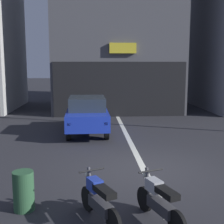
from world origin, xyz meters
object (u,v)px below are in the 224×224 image
at_px(motorcycle_blue_row_leftmost, 99,200).
at_px(motorcycle_silver_row_left_mid, 159,201).
at_px(trash_bin, 24,191).
at_px(car_blue_crossing_near, 87,114).

xyz_separation_m(motorcycle_blue_row_leftmost, motorcycle_silver_row_left_mid, (1.16, -0.12, 0.00)).
height_order(motorcycle_blue_row_leftmost, trash_bin, motorcycle_blue_row_leftmost).
bearing_deg(motorcycle_blue_row_leftmost, trash_bin, 158.97).
xyz_separation_m(car_blue_crossing_near, trash_bin, (-1.24, -7.30, -0.46)).
bearing_deg(car_blue_crossing_near, trash_bin, -99.68).
distance_m(car_blue_crossing_near, motorcycle_blue_row_leftmost, 7.92).
relative_size(motorcycle_blue_row_leftmost, trash_bin, 1.82).
xyz_separation_m(car_blue_crossing_near, motorcycle_silver_row_left_mid, (1.49, -8.02, -0.43)).
bearing_deg(car_blue_crossing_near, motorcycle_blue_row_leftmost, -87.60).
distance_m(car_blue_crossing_near, motorcycle_silver_row_left_mid, 8.17).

